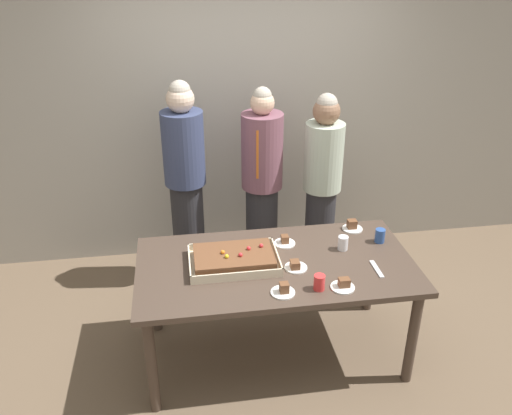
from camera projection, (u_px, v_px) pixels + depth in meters
name	position (u px, v px, depth m)	size (l,w,h in m)	color
ground_plane	(274.00, 352.00, 3.87)	(12.00, 12.00, 0.00)	brown
interior_back_panel	(243.00, 93.00, 4.60)	(8.00, 0.12, 3.00)	#9E998E
party_table	(276.00, 274.00, 3.56)	(1.85, 0.96, 0.77)	#47382D
sheet_cake	(234.00, 259.00, 3.50)	(0.59, 0.40, 0.11)	beige
plated_slice_near_left	(352.00, 226.00, 3.92)	(0.15, 0.15, 0.07)	white
plated_slice_near_right	(343.00, 285.00, 3.26)	(0.15, 0.15, 0.06)	white
plated_slice_far_left	(295.00, 266.00, 3.45)	(0.15, 0.15, 0.06)	white
plated_slice_far_right	(285.00, 242.00, 3.74)	(0.15, 0.15, 0.06)	white
plated_slice_center_front	(283.00, 290.00, 3.21)	(0.15, 0.15, 0.07)	white
drink_cup_nearest	(319.00, 282.00, 3.24)	(0.07, 0.07, 0.10)	red
drink_cup_middle	(343.00, 243.00, 3.66)	(0.07, 0.07, 0.10)	white
drink_cup_far_end	(380.00, 236.00, 3.75)	(0.07, 0.07, 0.10)	#2D5199
cake_server_utensil	(377.00, 269.00, 3.45)	(0.03, 0.20, 0.01)	silver
person_serving_front	(186.00, 182.00, 4.34)	(0.34, 0.34, 1.75)	#28282D
person_green_shirt_behind	(262.00, 183.00, 4.44)	(0.34, 0.34, 1.68)	#28282D
person_striped_tie_right	(322.00, 184.00, 4.44)	(0.32, 0.32, 1.63)	#28282D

